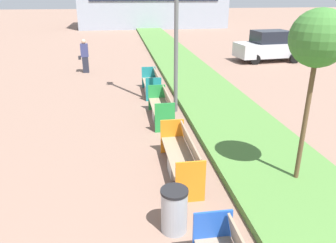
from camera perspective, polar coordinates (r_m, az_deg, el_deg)
planter_grass_strip at (r=12.99m, az=7.95°, el=3.66°), size 2.80×120.00×0.18m
bench_orange_frame at (r=7.77m, az=2.40°, el=-6.62°), size 0.65×2.34×0.94m
bench_green_frame at (r=11.02m, az=-1.12°, el=2.10°), size 0.65×2.14×0.94m
bench_teal_frame at (r=13.98m, az=-2.82°, el=6.33°), size 0.65×2.06×0.94m
litter_bin at (r=6.05m, az=1.09°, el=-15.19°), size 0.49×0.49×0.85m
sapling_tree_near at (r=7.05m, az=24.74°, el=12.76°), size 1.12×1.12×3.80m
pedestrian_walking at (r=18.21m, az=-14.31°, el=11.03°), size 0.53×0.24×1.77m
parked_car_distant at (r=21.74m, az=17.30°, el=12.40°), size 4.35×2.15×1.86m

